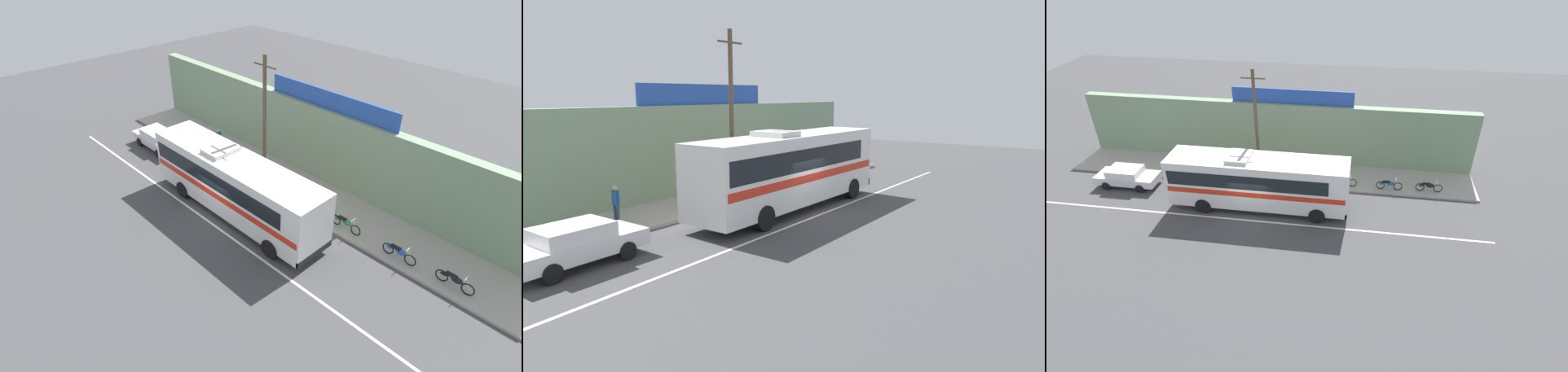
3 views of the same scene
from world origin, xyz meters
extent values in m
plane|color=#444447|center=(0.00, 0.00, 0.00)|extent=(70.00, 70.00, 0.00)
cube|color=#A8A399|center=(0.00, 5.20, 0.07)|extent=(30.00, 3.60, 0.14)
cube|color=gray|center=(0.00, 7.35, 2.40)|extent=(30.00, 0.70, 4.80)
cube|color=#234CAD|center=(1.47, 7.35, 5.35)|extent=(9.06, 0.12, 1.10)
cube|color=silver|center=(0.00, -0.80, 0.00)|extent=(30.00, 0.14, 0.01)
cube|color=white|center=(0.38, 0.85, 1.99)|extent=(11.59, 2.53, 3.10)
cube|color=black|center=(-0.09, 0.85, 2.54)|extent=(10.20, 2.55, 0.96)
cube|color=red|center=(0.38, 0.85, 1.69)|extent=(11.36, 2.55, 0.36)
cube|color=black|center=(6.14, 0.85, 2.44)|extent=(0.04, 2.28, 1.40)
cube|color=black|center=(6.13, 0.85, 0.62)|extent=(0.12, 2.53, 0.36)
cube|color=silver|center=(-0.78, 0.85, 3.66)|extent=(1.40, 1.77, 0.24)
cylinder|color=black|center=(4.32, 2.02, 0.52)|extent=(1.04, 0.32, 1.04)
cylinder|color=black|center=(4.32, -0.33, 0.52)|extent=(1.04, 0.32, 1.04)
cylinder|color=black|center=(-3.10, 2.02, 0.52)|extent=(1.04, 0.32, 1.04)
cylinder|color=black|center=(-3.10, -0.33, 0.52)|extent=(1.04, 0.32, 1.04)
cube|color=silver|center=(-9.66, 2.08, 0.61)|extent=(4.37, 1.74, 0.56)
cube|color=silver|center=(-9.76, 2.08, 1.13)|extent=(2.27, 1.56, 0.48)
cube|color=black|center=(-8.92, 2.08, 1.09)|extent=(0.21, 1.46, 0.34)
cylinder|color=black|center=(-8.40, 2.90, 0.31)|extent=(0.62, 0.20, 0.62)
cylinder|color=black|center=(-8.40, 1.26, 0.31)|extent=(0.62, 0.20, 0.62)
cylinder|color=black|center=(-10.93, 2.90, 0.31)|extent=(0.62, 0.20, 0.62)
cylinder|color=black|center=(-10.93, 1.26, 0.31)|extent=(0.62, 0.20, 0.62)
cylinder|color=brown|center=(-0.37, 3.79, 4.24)|extent=(0.22, 0.22, 8.20)
cylinder|color=brown|center=(-0.37, 3.79, 7.74)|extent=(1.60, 0.10, 0.10)
torus|color=black|center=(6.33, 3.97, 0.45)|extent=(0.62, 0.06, 0.62)
torus|color=black|center=(5.05, 3.97, 0.45)|extent=(0.62, 0.06, 0.62)
cylinder|color=silver|center=(6.25, 3.97, 0.75)|extent=(0.34, 0.04, 0.65)
cylinder|color=silver|center=(6.15, 3.97, 1.07)|extent=(0.03, 0.56, 0.03)
ellipsoid|color=#237F38|center=(5.75, 3.97, 0.63)|extent=(0.56, 0.22, 0.34)
cube|color=black|center=(5.46, 3.97, 0.75)|extent=(0.52, 0.20, 0.10)
ellipsoid|color=#237F38|center=(5.11, 3.97, 0.59)|extent=(0.36, 0.14, 0.16)
torus|color=black|center=(9.50, 3.96, 0.45)|extent=(0.62, 0.06, 0.62)
torus|color=black|center=(8.30, 3.96, 0.45)|extent=(0.62, 0.06, 0.62)
cylinder|color=silver|center=(9.42, 3.96, 0.75)|extent=(0.34, 0.04, 0.65)
cylinder|color=silver|center=(9.32, 3.96, 1.07)|extent=(0.03, 0.56, 0.03)
ellipsoid|color=#1E51B2|center=(8.96, 3.96, 0.63)|extent=(0.56, 0.22, 0.34)
cube|color=black|center=(8.68, 3.96, 0.75)|extent=(0.52, 0.20, 0.10)
ellipsoid|color=#1E51B2|center=(8.36, 3.96, 0.59)|extent=(0.36, 0.14, 0.16)
torus|color=black|center=(12.24, 4.10, 0.45)|extent=(0.62, 0.06, 0.62)
torus|color=black|center=(11.03, 4.10, 0.45)|extent=(0.62, 0.06, 0.62)
cylinder|color=silver|center=(12.16, 4.10, 0.75)|extent=(0.34, 0.04, 0.65)
cylinder|color=silver|center=(12.06, 4.10, 1.07)|extent=(0.03, 0.56, 0.03)
ellipsoid|color=black|center=(11.70, 4.10, 0.63)|extent=(0.56, 0.22, 0.34)
cube|color=black|center=(11.42, 4.10, 0.75)|extent=(0.52, 0.20, 0.10)
ellipsoid|color=black|center=(11.09, 4.10, 0.59)|extent=(0.36, 0.14, 0.16)
cylinder|color=navy|center=(-6.19, 5.03, 0.53)|extent=(0.13, 0.13, 0.77)
cylinder|color=navy|center=(-6.19, 4.85, 0.53)|extent=(0.13, 0.13, 0.77)
cylinder|color=#23519E|center=(-6.19, 4.94, 1.21)|extent=(0.30, 0.30, 0.58)
sphere|color=tan|center=(-6.19, 4.94, 1.63)|extent=(0.21, 0.21, 0.21)
cylinder|color=#23519E|center=(-6.19, 5.14, 1.23)|extent=(0.08, 0.08, 0.53)
cylinder|color=#23519E|center=(-6.19, 4.74, 1.23)|extent=(0.08, 0.08, 0.53)
camera|label=1|loc=(15.42, -11.66, 14.42)|focal=29.07mm
camera|label=2|loc=(-17.40, -11.62, 5.38)|focal=32.57mm
camera|label=3|loc=(6.64, -20.27, 15.53)|focal=27.50mm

